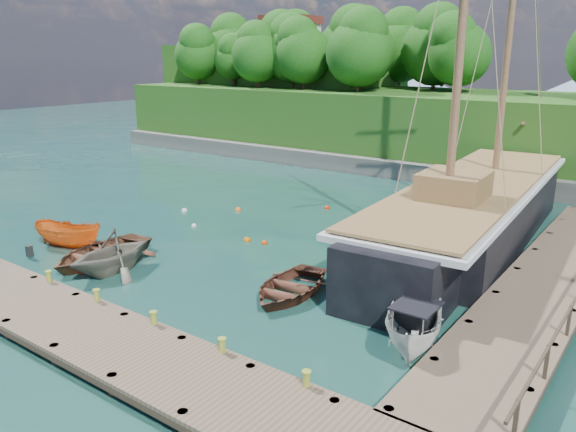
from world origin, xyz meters
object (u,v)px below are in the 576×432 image
at_px(rowboat_2, 289,294).
at_px(rowboat_1, 112,272).
at_px(motorboat_orange, 70,247).
at_px(rowboat_0, 101,261).
at_px(cabin_boat_white, 414,346).
at_px(schooner, 471,215).

bearing_deg(rowboat_2, rowboat_1, -168.86).
relative_size(rowboat_2, motorboat_orange, 1.16).
bearing_deg(rowboat_2, rowboat_0, -175.07).
bearing_deg(cabin_boat_white, motorboat_orange, 163.90).
xyz_separation_m(rowboat_2, schooner, (3.31, 11.12, 1.23)).
bearing_deg(motorboat_orange, schooner, -65.37).
distance_m(rowboat_1, rowboat_2, 7.99).
bearing_deg(schooner, motorboat_orange, -143.25).
distance_m(motorboat_orange, schooner, 19.99).
height_order(rowboat_2, schooner, schooner).
relative_size(rowboat_1, cabin_boat_white, 0.85).
bearing_deg(schooner, rowboat_2, -109.99).
xyz_separation_m(rowboat_1, schooner, (10.87, 13.70, 1.23)).
relative_size(rowboat_0, motorboat_orange, 1.33).
bearing_deg(motorboat_orange, cabin_boat_white, -102.72).
bearing_deg(motorboat_orange, rowboat_2, -97.22).
bearing_deg(rowboat_1, motorboat_orange, 170.62).
xyz_separation_m(rowboat_1, motorboat_orange, (-4.37, 0.84, 0.00)).
bearing_deg(rowboat_0, schooner, 41.60).
height_order(motorboat_orange, schooner, schooner).
relative_size(rowboat_0, rowboat_2, 1.15).
bearing_deg(cabin_boat_white, rowboat_1, 168.44).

